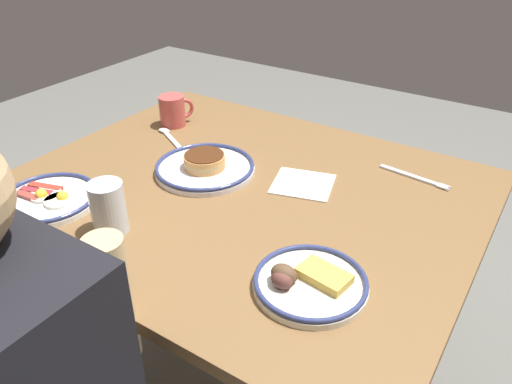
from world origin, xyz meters
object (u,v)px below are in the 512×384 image
plate_center_pancakes (308,282)px  coffee_mug (173,110)px  plate_near_main (205,166)px  drinking_glass (109,210)px  fork_near (414,177)px  tea_spoon (170,137)px  plate_far_companion (49,199)px  paper_napkin (303,184)px

plate_center_pancakes → coffee_mug: bearing=-31.7°
coffee_mug → plate_near_main: bearing=145.1°
plate_near_main → drinking_glass: size_ratio=2.26×
fork_near → tea_spoon: bearing=13.3°
plate_center_pancakes → drinking_glass: bearing=8.8°
plate_center_pancakes → tea_spoon: 0.76m
plate_center_pancakes → drinking_glass: 0.46m
plate_center_pancakes → plate_far_companion: bearing=6.5°
fork_near → plate_far_companion: bearing=40.7°
plate_near_main → paper_napkin: bearing=-161.8°
drinking_glass → tea_spoon: drinking_glass is taller
fork_near → tea_spoon: tea_spoon is taller
plate_far_companion → tea_spoon: plate_far_companion is taller
plate_center_pancakes → tea_spoon: bearing=-28.5°
paper_napkin → plate_center_pancakes: bearing=119.9°
paper_napkin → fork_near: 0.30m
paper_napkin → tea_spoon: 0.47m
plate_near_main → tea_spoon: (0.22, -0.11, -0.01)m
paper_napkin → tea_spoon: (0.47, -0.02, 0.00)m
plate_center_pancakes → plate_near_main: bearing=-29.6°
plate_center_pancakes → paper_napkin: plate_center_pancakes is taller
paper_napkin → tea_spoon: tea_spoon is taller
plate_near_main → paper_napkin: 0.27m
plate_near_main → plate_center_pancakes: size_ratio=1.21×
coffee_mug → drinking_glass: 0.59m
plate_far_companion → paper_napkin: plate_far_companion is taller
plate_far_companion → coffee_mug: (0.06, -0.52, 0.04)m
plate_near_main → paper_napkin: plate_near_main is taller
plate_center_pancakes → coffee_mug: 0.85m
plate_near_main → fork_near: plate_near_main is taller
coffee_mug → paper_napkin: bearing=168.3°
plate_near_main → coffee_mug: size_ratio=2.48×
plate_near_main → paper_napkin: size_ratio=1.78×
drinking_glass → plate_center_pancakes: bearing=-171.2°
drinking_glass → plate_near_main: bearing=-91.4°
fork_near → tea_spoon: size_ratio=1.06×
plate_near_main → drinking_glass: bearing=88.6°
plate_center_pancakes → fork_near: 0.53m
fork_near → coffee_mug: bearing=6.0°
plate_near_main → tea_spoon: 0.25m
coffee_mug → tea_spoon: size_ratio=0.59×
tea_spoon → plate_center_pancakes: bearing=151.5°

